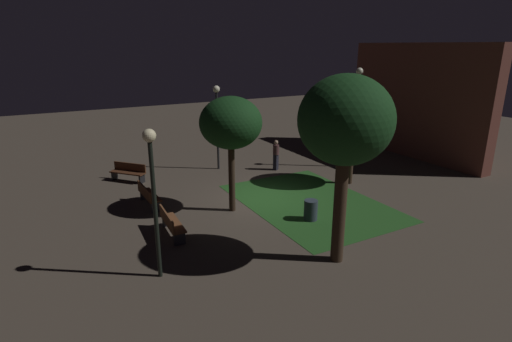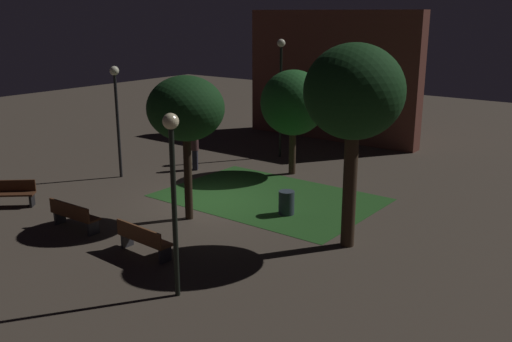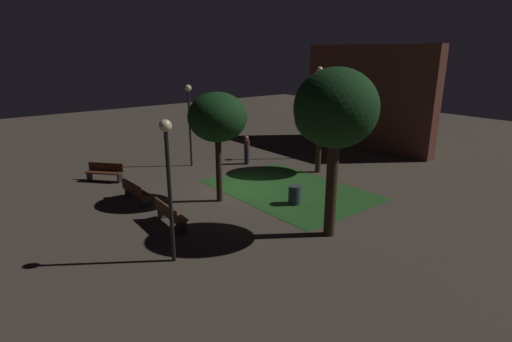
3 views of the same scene
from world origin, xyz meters
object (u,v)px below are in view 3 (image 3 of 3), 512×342
at_px(bench_corner, 105,171).
at_px(lamp_post_plaza_east, 168,167).
at_px(tree_near_wall, 217,118).
at_px(trash_bin, 295,195).
at_px(bench_path_side, 135,191).
at_px(lamp_post_near_wall, 318,98).
at_px(tree_lawn_side, 320,117).
at_px(tree_tall_center, 336,110).
at_px(lamp_post_plaza_west, 189,111).
at_px(bench_front_left, 169,214).
at_px(pedestrian, 247,149).

distance_m(bench_corner, lamp_post_plaza_east, 9.51).
xyz_separation_m(tree_near_wall, lamp_post_plaza_east, (3.36, -3.91, -0.58)).
xyz_separation_m(lamp_post_plaza_east, trash_bin, (-1.10, 6.12, -2.56)).
distance_m(bench_path_side, lamp_post_plaza_east, 6.10).
bearing_deg(lamp_post_near_wall, tree_lawn_side, -45.08).
distance_m(lamp_post_near_wall, trash_bin, 8.30).
xyz_separation_m(tree_tall_center, lamp_post_plaza_west, (-10.60, 0.68, -1.29)).
bearing_deg(lamp_post_plaza_west, trash_bin, 2.97).
relative_size(bench_corner, lamp_post_near_wall, 0.32).
relative_size(bench_path_side, tree_near_wall, 0.40).
relative_size(bench_front_left, lamp_post_plaza_east, 0.42).
bearing_deg(tree_lawn_side, lamp_post_plaza_west, -138.77).
bearing_deg(tree_lawn_side, bench_corner, -120.59).
distance_m(tree_near_wall, lamp_post_plaza_east, 5.19).
height_order(lamp_post_near_wall, pedestrian, lamp_post_near_wall).
relative_size(bench_corner, tree_near_wall, 0.37).
xyz_separation_m(bench_front_left, tree_near_wall, (-1.00, 2.84, 3.05)).
bearing_deg(tree_lawn_side, lamp_post_near_wall, 134.92).
relative_size(bench_corner, trash_bin, 2.11).
bearing_deg(lamp_post_plaza_east, bench_path_side, 168.92).
xyz_separation_m(bench_corner, pedestrian, (1.88, 7.27, 0.37)).
bearing_deg(lamp_post_plaza_west, tree_near_wall, -18.22).
distance_m(tree_lawn_side, lamp_post_plaza_west, 6.92).
xyz_separation_m(bench_front_left, lamp_post_plaza_east, (2.37, -1.07, 2.47)).
bearing_deg(lamp_post_plaza_west, tree_lawn_side, 41.23).
bearing_deg(tree_lawn_side, lamp_post_plaza_east, -70.39).
height_order(tree_near_wall, tree_tall_center, tree_tall_center).
distance_m(tree_tall_center, lamp_post_plaza_west, 10.70).
relative_size(bench_path_side, trash_bin, 2.29).
bearing_deg(lamp_post_near_wall, trash_bin, -53.48).
height_order(bench_front_left, bench_corner, same).
xyz_separation_m(tree_near_wall, lamp_post_near_wall, (-2.32, 8.40, -0.03)).
relative_size(bench_path_side, tree_lawn_side, 0.43).
relative_size(lamp_post_plaza_east, pedestrian, 2.68).
bearing_deg(trash_bin, tree_lawn_side, 121.61).
height_order(bench_corner, tree_near_wall, tree_near_wall).
relative_size(bench_front_left, pedestrian, 1.13).
relative_size(tree_lawn_side, lamp_post_plaza_east, 0.98).
relative_size(tree_lawn_side, trash_bin, 5.34).
bearing_deg(bench_path_side, tree_near_wall, 53.43).
distance_m(lamp_post_plaza_west, trash_bin, 8.21).
bearing_deg(tree_lawn_side, tree_tall_center, -44.18).
xyz_separation_m(bench_path_side, trash_bin, (4.37, 5.05, -0.09)).
height_order(bench_path_side, lamp_post_plaza_west, lamp_post_plaza_west).
relative_size(bench_front_left, trash_bin, 2.30).
bearing_deg(lamp_post_plaza_east, tree_near_wall, 130.73).
relative_size(bench_path_side, pedestrian, 1.13).
distance_m(bench_front_left, tree_lawn_side, 9.61).
xyz_separation_m(lamp_post_plaza_west, lamp_post_near_wall, (3.19, 6.59, 0.50)).
height_order(bench_path_side, pedestrian, pedestrian).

